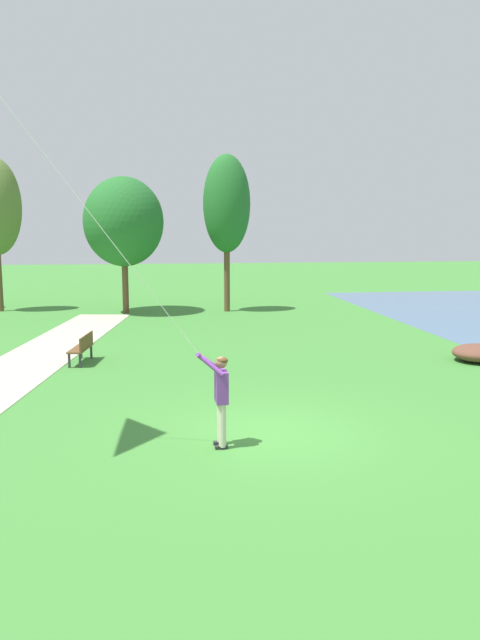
{
  "coord_description": "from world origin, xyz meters",
  "views": [
    {
      "loc": [
        -2.28,
        -11.7,
        4.08
      ],
      "look_at": [
        -0.53,
        0.69,
        2.21
      ],
      "focal_mm": 34.62,
      "sensor_mm": 36.0,
      "label": 1
    }
  ],
  "objects_px": {
    "person_kite_flyer": "(220,393)",
    "park_bench_near_walkway": "(83,346)",
    "tree_behind_path": "(124,222)",
    "tree_treeline_center": "(227,205)",
    "lakeside_shrub": "(479,353)"
  },
  "relations": [
    {
      "from": "tree_behind_path",
      "to": "lakeside_shrub",
      "type": "bearing_deg",
      "value": -48.37
    },
    {
      "from": "lakeside_shrub",
      "to": "tree_behind_path",
      "type": "bearing_deg",
      "value": 131.63
    },
    {
      "from": "person_kite_flyer",
      "to": "tree_behind_path",
      "type": "height_order",
      "value": "tree_behind_path"
    },
    {
      "from": "person_kite_flyer",
      "to": "park_bench_near_walkway",
      "type": "relative_size",
      "value": 1.18
    },
    {
      "from": "park_bench_near_walkway",
      "to": "lakeside_shrub",
      "type": "xyz_separation_m",
      "value": [
        12.07,
        -1.48,
        -0.25
      ]
    },
    {
      "from": "park_bench_near_walkway",
      "to": "lakeside_shrub",
      "type": "relative_size",
      "value": 0.97
    },
    {
      "from": "tree_behind_path",
      "to": "tree_treeline_center",
      "type": "height_order",
      "value": "tree_treeline_center"
    },
    {
      "from": "park_bench_near_walkway",
      "to": "tree_treeline_center",
      "type": "bearing_deg",
      "value": 62.64
    },
    {
      "from": "tree_behind_path",
      "to": "person_kite_flyer",
      "type": "bearing_deg",
      "value": -82.38
    },
    {
      "from": "tree_treeline_center",
      "to": "person_kite_flyer",
      "type": "bearing_deg",
      "value": -97.18
    },
    {
      "from": "person_kite_flyer",
      "to": "lakeside_shrub",
      "type": "relative_size",
      "value": 1.15
    },
    {
      "from": "person_kite_flyer",
      "to": "tree_treeline_center",
      "type": "height_order",
      "value": "tree_treeline_center"
    },
    {
      "from": "person_kite_flyer",
      "to": "tree_behind_path",
      "type": "xyz_separation_m",
      "value": [
        -2.54,
        19.0,
        3.31
      ]
    },
    {
      "from": "person_kite_flyer",
      "to": "tree_treeline_center",
      "type": "bearing_deg",
      "value": 82.82
    },
    {
      "from": "person_kite_flyer",
      "to": "park_bench_near_walkway",
      "type": "distance_m",
      "value": 8.53
    }
  ]
}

